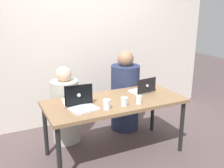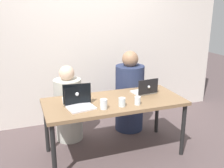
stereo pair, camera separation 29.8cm
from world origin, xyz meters
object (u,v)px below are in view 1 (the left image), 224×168
Objects in this scene: laptop_back_right at (143,89)px; water_glass_left at (107,105)px; laptop_front_left at (82,104)px; water_glass_center at (124,102)px; laptop_back_left at (77,99)px; person_on_left at (66,109)px; person_on_right at (125,95)px; water_glass_right at (139,100)px.

laptop_back_right is 0.72m from water_glass_left.
laptop_front_left is 3.24× the size of water_glass_center.
laptop_front_left is 0.94× the size of laptop_back_left.
person_on_left is 0.94m from water_glass_center.
person_on_right is at bearing -175.36° from person_on_left.
laptop_front_left is (-0.88, -0.64, 0.23)m from person_on_right.
person_on_right is at bearing -145.14° from laptop_back_left.
laptop_back_right reaches higher than water_glass_right.
person_on_left is at bearing 107.83° from water_glass_left.
water_glass_right is at bearing 65.94° from person_on_right.
person_on_left is 0.56m from laptop_back_left.
laptop_back_right is (0.01, -0.47, 0.23)m from person_on_right.
laptop_front_left is at bearing 163.47° from water_glass_center.
laptop_front_left is at bearing 95.30° from laptop_back_left.
laptop_front_left is 0.90m from laptop_back_right.
laptop_back_right is at bearing -172.93° from laptop_back_left.
person_on_left is at bearing -33.67° from laptop_back_right.
laptop_front_left reaches higher than water_glass_center.
laptop_back_right is at bearing 51.16° from water_glass_right.
laptop_back_right is at bearing 25.25° from water_glass_left.
person_on_right reaches higher than laptop_back_right.
laptop_back_left reaches higher than water_glass_left.
person_on_right reaches higher than laptop_front_left.
laptop_back_left is (-0.88, -0.47, 0.24)m from person_on_right.
water_glass_center is (-0.43, -0.77, 0.22)m from person_on_right.
water_glass_left is at bearing -178.87° from water_glass_center.
laptop_back_left is 3.56× the size of water_glass_right.
laptop_front_left reaches higher than water_glass_right.
water_glass_left is (-0.40, 0.01, 0.01)m from water_glass_right.
person_on_right is at bearing 50.16° from water_glass_left.
laptop_back_right is (0.88, 0.01, -0.01)m from laptop_back_left.
laptop_front_left is at bearing 4.46° from laptop_back_right.
person_on_left is at bearing 81.61° from laptop_front_left.
laptop_back_right is at bearing 1.27° from laptop_front_left.
laptop_front_left is 0.65m from water_glass_right.
person_on_left reaches higher than laptop_back_right.
person_on_left is 3.41× the size of laptop_back_right.
laptop_front_left is 0.16m from laptop_back_left.
laptop_back_right is at bearing 84.43° from person_on_right.
person_on_left is 0.86m from water_glass_left.
laptop_front_left is 3.33× the size of water_glass_right.
water_glass_left is at bearing 178.79° from water_glass_right.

